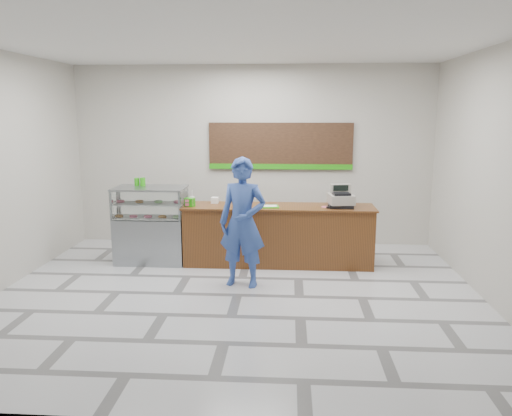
# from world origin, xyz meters

# --- Properties ---
(floor) EXTENTS (7.00, 7.00, 0.00)m
(floor) POSITION_xyz_m (0.00, 0.00, 0.00)
(floor) COLOR silver
(floor) RESTS_ON ground
(back_wall) EXTENTS (7.00, 0.00, 7.00)m
(back_wall) POSITION_xyz_m (0.00, 3.00, 1.75)
(back_wall) COLOR #BBB7AC
(back_wall) RESTS_ON floor
(ceiling) EXTENTS (7.00, 7.00, 0.00)m
(ceiling) POSITION_xyz_m (0.00, 0.00, 3.50)
(ceiling) COLOR silver
(ceiling) RESTS_ON back_wall
(sales_counter) EXTENTS (3.26, 0.76, 1.03)m
(sales_counter) POSITION_xyz_m (0.55, 1.55, 0.52)
(sales_counter) COLOR brown
(sales_counter) RESTS_ON floor
(display_case) EXTENTS (1.22, 0.72, 1.33)m
(display_case) POSITION_xyz_m (-1.67, 1.55, 0.68)
(display_case) COLOR gray
(display_case) RESTS_ON floor
(menu_board) EXTENTS (2.80, 0.06, 0.90)m
(menu_board) POSITION_xyz_m (0.55, 2.96, 1.93)
(menu_board) COLOR black
(menu_board) RESTS_ON back_wall
(cash_register) EXTENTS (0.45, 0.47, 0.38)m
(cash_register) POSITION_xyz_m (1.60, 1.51, 1.17)
(cash_register) COLOR black
(cash_register) RESTS_ON sales_counter
(card_terminal) EXTENTS (0.12, 0.16, 0.04)m
(card_terminal) POSITION_xyz_m (1.40, 1.40, 1.05)
(card_terminal) COLOR black
(card_terminal) RESTS_ON sales_counter
(serving_tray) EXTENTS (0.36, 0.28, 0.02)m
(serving_tray) POSITION_xyz_m (0.38, 1.43, 1.04)
(serving_tray) COLOR #34C60F
(serving_tray) RESTS_ON sales_counter
(napkin_box) EXTENTS (0.13, 0.13, 0.11)m
(napkin_box) POSITION_xyz_m (-0.57, 1.72, 1.08)
(napkin_box) COLOR white
(napkin_box) RESTS_ON sales_counter
(straw_cup) EXTENTS (0.09, 0.09, 0.13)m
(straw_cup) POSITION_xyz_m (-0.95, 1.62, 1.09)
(straw_cup) COLOR silver
(straw_cup) RESTS_ON sales_counter
(promo_box) EXTENTS (0.19, 0.16, 0.14)m
(promo_box) POSITION_xyz_m (-0.95, 1.40, 1.10)
(promo_box) COLOR #24990F
(promo_box) RESTS_ON sales_counter
(donut_decal) EXTENTS (0.16, 0.16, 0.00)m
(donut_decal) POSITION_xyz_m (1.35, 1.50, 1.03)
(donut_decal) COLOR #EA6287
(donut_decal) RESTS_ON sales_counter
(green_cup_left) EXTENTS (0.09, 0.09, 0.14)m
(green_cup_left) POSITION_xyz_m (-1.94, 1.71, 1.40)
(green_cup_left) COLOR #24990F
(green_cup_left) RESTS_ON display_case
(green_cup_right) EXTENTS (0.09, 0.09, 0.14)m
(green_cup_right) POSITION_xyz_m (-1.83, 1.68, 1.40)
(green_cup_right) COLOR #24990F
(green_cup_right) RESTS_ON display_case
(customer) EXTENTS (0.79, 0.60, 1.95)m
(customer) POSITION_xyz_m (0.04, 0.45, 0.98)
(customer) COLOR #304D9C
(customer) RESTS_ON floor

